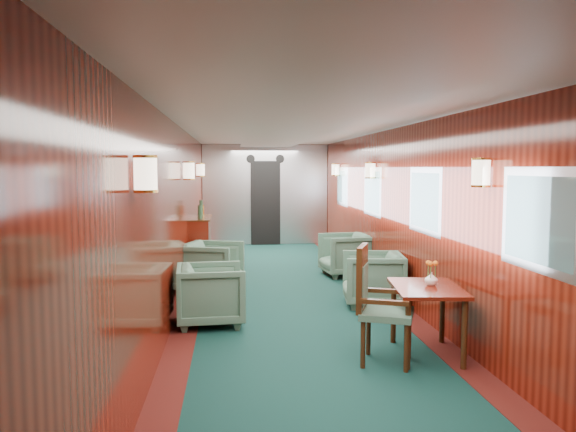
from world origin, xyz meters
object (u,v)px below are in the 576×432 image
object	(u,v)px
side_chair	(376,299)
credenza	(200,247)
armchair_right_near	(373,279)
dining_table	(427,298)
armchair_left_near	(211,294)
armchair_right_far	(346,255)
armchair_left_far	(212,266)

from	to	relation	value
side_chair	credenza	size ratio (longest dim) A/B	0.86
credenza	armchair_right_near	bearing A→B (deg)	-42.34
dining_table	armchair_left_near	size ratio (longest dim) A/B	1.26
credenza	armchair_left_near	world-z (taller)	credenza
armchair_left_near	armchair_right_far	distance (m)	3.54
armchair_right_far	armchair_left_far	bearing A→B (deg)	-73.89
side_chair	armchair_left_far	size ratio (longest dim) A/B	1.37
dining_table	credenza	bearing A→B (deg)	126.75
armchair_left_near	armchair_right_near	bearing A→B (deg)	-75.62
dining_table	armchair_left_far	bearing A→B (deg)	131.92
armchair_left_near	armchair_left_far	distance (m)	1.81
armchair_right_far	armchair_left_near	bearing A→B (deg)	-45.66
side_chair	armchair_right_near	world-z (taller)	side_chair
dining_table	armchair_right_near	size ratio (longest dim) A/B	1.25
credenza	armchair_left_near	distance (m)	2.93
credenza	armchair_right_far	xyz separation A→B (m)	(2.47, -0.13, -0.15)
side_chair	armchair_left_far	world-z (taller)	side_chair
armchair_left_near	armchair_left_far	bearing A→B (deg)	-2.80
dining_table	armchair_left_far	world-z (taller)	armchair_left_far
armchair_left_far	armchair_right_near	xyz separation A→B (m)	(2.17, -1.09, -0.01)
credenza	armchair_right_near	distance (m)	3.27
side_chair	armchair_right_far	world-z (taller)	side_chair
side_chair	armchair_left_near	bearing A→B (deg)	158.91
dining_table	armchair_left_far	distance (m)	3.82
dining_table	side_chair	world-z (taller)	side_chair
armchair_left_far	armchair_right_far	bearing A→B (deg)	-48.88
armchair_left_near	armchair_right_far	world-z (taller)	armchair_right_far
dining_table	side_chair	size ratio (longest dim) A/B	0.89
dining_table	armchair_left_near	world-z (taller)	armchair_left_near
armchair_right_near	armchair_right_far	world-z (taller)	armchair_right_far
credenza	armchair_left_far	bearing A→B (deg)	-77.84
dining_table	armchair_right_far	world-z (taller)	armchair_right_far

